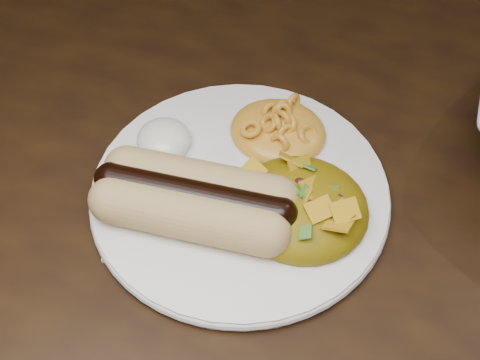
% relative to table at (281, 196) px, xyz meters
% --- Properties ---
extents(table, '(1.60, 0.90, 0.75)m').
position_rel_table_xyz_m(table, '(0.00, 0.00, 0.00)').
color(table, black).
rests_on(table, floor).
extents(plate, '(0.32, 0.32, 0.01)m').
position_rel_table_xyz_m(plate, '(-0.01, -0.08, 0.10)').
color(plate, white).
rests_on(plate, table).
extents(hotdog, '(0.14, 0.08, 0.04)m').
position_rel_table_xyz_m(hotdog, '(-0.04, -0.12, 0.13)').
color(hotdog, tan).
rests_on(hotdog, plate).
extents(mac_and_cheese, '(0.10, 0.09, 0.03)m').
position_rel_table_xyz_m(mac_and_cheese, '(-0.00, -0.01, 0.12)').
color(mac_and_cheese, yellow).
rests_on(mac_and_cheese, plate).
extents(sour_cream, '(0.05, 0.05, 0.03)m').
position_rel_table_xyz_m(sour_cream, '(-0.09, -0.06, 0.12)').
color(sour_cream, white).
rests_on(sour_cream, plate).
extents(taco_salad, '(0.11, 0.10, 0.05)m').
position_rel_table_xyz_m(taco_salad, '(0.04, -0.09, 0.12)').
color(taco_salad, '#A35803').
rests_on(taco_salad, plate).
extents(fork, '(0.05, 0.13, 0.00)m').
position_rel_table_xyz_m(fork, '(-0.10, -0.13, 0.09)').
color(fork, white).
rests_on(fork, table).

